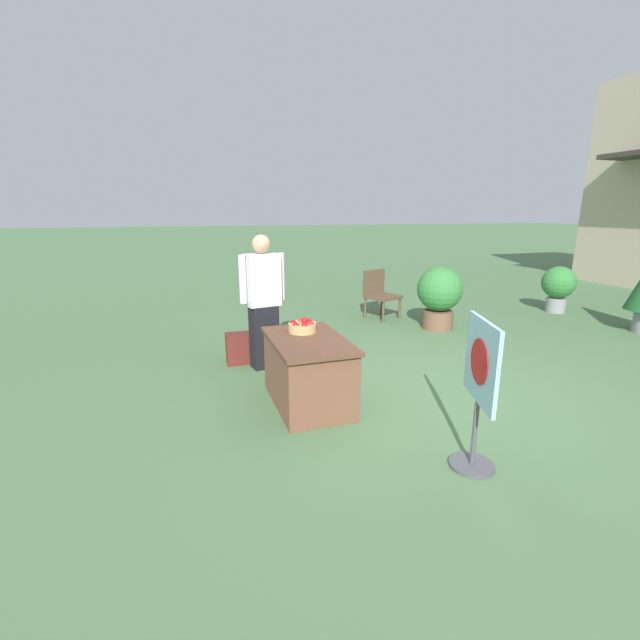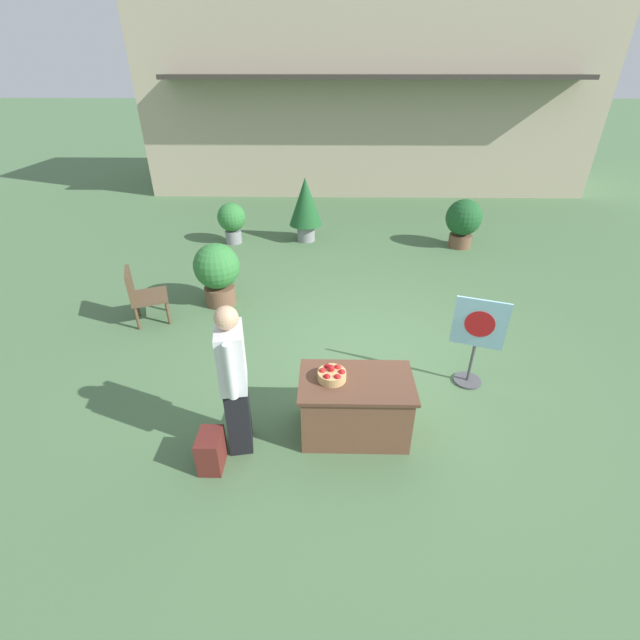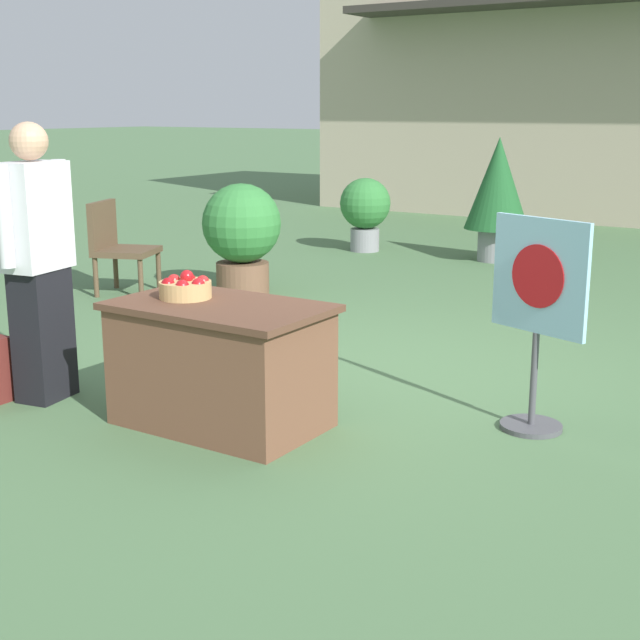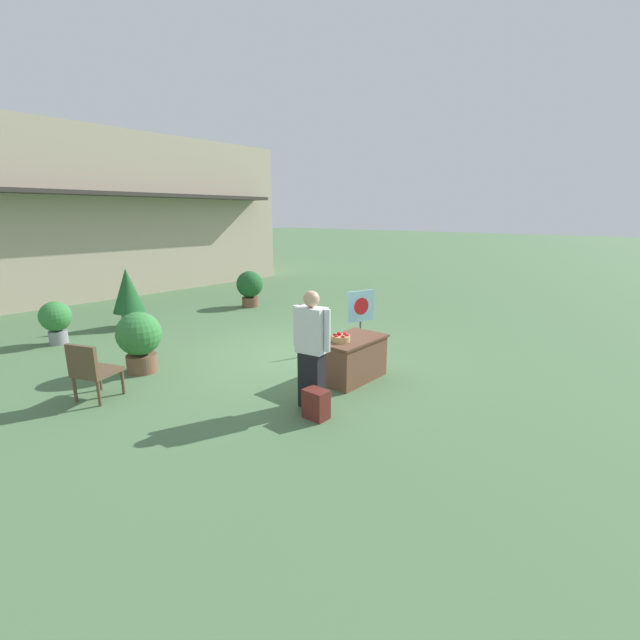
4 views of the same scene
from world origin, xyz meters
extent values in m
plane|color=#4C7047|center=(0.00, 0.00, 0.00)|extent=(120.00, 120.00, 0.00)
cube|color=#B7A88E|center=(0.58, 10.92, 2.74)|extent=(13.81, 4.08, 5.49)
cube|color=#38332D|center=(0.58, 8.44, 3.40)|extent=(11.74, 0.90, 0.12)
cube|color=brown|center=(-0.32, -1.43, 0.35)|extent=(1.17, 0.71, 0.69)
cube|color=brown|center=(-0.32, -1.43, 0.71)|extent=(1.24, 0.76, 0.04)
cylinder|color=tan|center=(-0.59, -1.42, 0.78)|extent=(0.31, 0.31, 0.10)
sphere|color=red|center=(-0.48, -1.42, 0.82)|extent=(0.08, 0.08, 0.08)
sphere|color=red|center=(-0.52, -1.34, 0.82)|extent=(0.08, 0.08, 0.08)
sphere|color=#A30F14|center=(-0.64, -1.33, 0.82)|extent=(0.08, 0.08, 0.08)
sphere|color=red|center=(-0.69, -1.40, 0.82)|extent=(0.08, 0.08, 0.08)
sphere|color=#A30F14|center=(-0.64, -1.50, 0.82)|extent=(0.08, 0.08, 0.08)
sphere|color=red|center=(-0.53, -1.50, 0.82)|extent=(0.08, 0.08, 0.08)
sphere|color=red|center=(-0.60, -1.39, 0.85)|extent=(0.08, 0.08, 0.08)
cube|color=black|center=(-1.58, -1.66, 0.42)|extent=(0.30, 0.38, 0.84)
cube|color=silver|center=(-1.58, -1.66, 1.17)|extent=(0.33, 0.46, 0.66)
sphere|color=tan|center=(-1.58, -1.66, 1.63)|extent=(0.23, 0.23, 0.23)
cylinder|color=silver|center=(-1.63, -1.40, 1.20)|extent=(0.09, 0.09, 0.61)
cylinder|color=silver|center=(-1.54, -1.92, 1.20)|extent=(0.09, 0.09, 0.61)
cube|color=maroon|center=(-1.83, -1.97, 0.21)|extent=(0.24, 0.34, 0.42)
cylinder|color=#4C4C51|center=(1.24, -0.51, 0.01)|extent=(0.36, 0.36, 0.03)
cylinder|color=#4C4C51|center=(1.24, -0.51, 0.31)|extent=(0.04, 0.04, 0.55)
cube|color=#99D1EA|center=(1.24, -0.51, 0.91)|extent=(0.62, 0.24, 0.65)
cylinder|color=red|center=(1.23, -0.53, 0.91)|extent=(0.34, 0.12, 0.36)
cylinder|color=brown|center=(-3.39, 1.33, 0.20)|extent=(0.05, 0.05, 0.40)
cylinder|color=brown|center=(-3.22, 0.90, 0.20)|extent=(0.05, 0.05, 0.40)
cylinder|color=brown|center=(-3.83, 1.16, 0.20)|extent=(0.05, 0.05, 0.40)
cylinder|color=brown|center=(-3.66, 0.72, 0.20)|extent=(0.05, 0.05, 0.40)
cube|color=brown|center=(-3.53, 1.03, 0.43)|extent=(0.71, 0.71, 0.06)
cube|color=brown|center=(-3.76, 0.94, 0.69)|extent=(0.26, 0.53, 0.47)
cylinder|color=brown|center=(2.43, 4.53, 0.15)|extent=(0.51, 0.51, 0.29)
sphere|color=#1E5628|center=(2.43, 4.53, 0.69)|extent=(0.81, 0.81, 0.81)
cylinder|color=gray|center=(-2.90, 4.68, 0.15)|extent=(0.37, 0.37, 0.29)
sphere|color=#337A38|center=(-2.90, 4.68, 0.62)|extent=(0.65, 0.65, 0.65)
cylinder|color=brown|center=(-2.54, 1.63, 0.16)|extent=(0.53, 0.53, 0.32)
sphere|color=#337A38|center=(-2.54, 1.63, 0.71)|extent=(0.78, 0.78, 0.78)
cylinder|color=gray|center=(-1.18, 4.87, 0.20)|extent=(0.42, 0.42, 0.40)
cone|color=#1E5628|center=(-1.18, 4.87, 0.94)|extent=(0.77, 0.77, 1.09)
camera|label=1|loc=(3.78, -2.65, 2.02)|focal=24.00mm
camera|label=2|loc=(-0.64, -5.06, 3.63)|focal=24.00mm
camera|label=3|loc=(2.87, -5.30, 1.83)|focal=50.00mm
camera|label=4|loc=(-5.95, -5.61, 2.79)|focal=24.00mm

